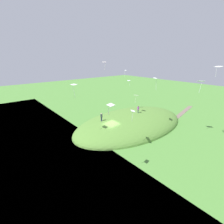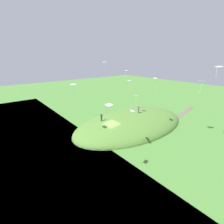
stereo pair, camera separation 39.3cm
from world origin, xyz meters
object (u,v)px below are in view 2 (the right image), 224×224
at_px(kite_2, 155,79).
at_px(kite_8, 132,112).
at_px(person_watching_kites, 139,109).
at_px(kite_11, 129,81).
at_px(kite_6, 126,71).
at_px(kite_9, 73,85).
at_px(kite_1, 137,96).
at_px(kite_10, 219,67).
at_px(person_on_hilltop, 101,116).
at_px(mooring_post, 86,132).
at_px(kite_7, 105,62).
at_px(kite_4, 201,82).
at_px(kite_5, 109,105).

distance_m(kite_2, kite_8, 9.09).
relative_size(person_watching_kites, kite_11, 1.14).
distance_m(kite_6, kite_9, 20.75).
xyz_separation_m(kite_1, kite_6, (4.05, 7.71, 4.57)).
height_order(kite_2, kite_10, kite_10).
xyz_separation_m(person_on_hilltop, mooring_post, (-3.47, 0.43, -2.62)).
height_order(kite_10, kite_11, kite_10).
bearing_deg(person_on_hilltop, kite_6, -128.54).
bearing_deg(kite_2, person_watching_kites, 76.40).
relative_size(kite_7, kite_8, 0.97).
bearing_deg(kite_7, kite_4, -68.22).
xyz_separation_m(kite_6, kite_8, (-12.91, -15.06, -4.47)).
bearing_deg(kite_6, kite_2, -111.23).
height_order(kite_2, mooring_post, kite_2).
height_order(kite_8, kite_9, kite_9).
distance_m(kite_9, mooring_post, 10.40).
height_order(kite_4, kite_7, kite_7).
height_order(person_on_hilltop, kite_9, kite_9).
relative_size(person_on_hilltop, kite_11, 1.21).
relative_size(kite_1, kite_4, 0.79).
bearing_deg(kite_2, person_on_hilltop, 138.59).
xyz_separation_m(kite_2, kite_4, (5.11, -5.95, -0.31)).
bearing_deg(kite_9, kite_6, 23.48).
height_order(kite_4, kite_11, kite_4).
distance_m(kite_5, kite_11, 21.54).
distance_m(person_on_hilltop, kite_2, 12.49).
height_order(kite_4, kite_6, kite_6).
bearing_deg(mooring_post, kite_5, -106.89).
bearing_deg(kite_8, kite_7, 69.08).
distance_m(kite_8, kite_11, 14.63).
bearing_deg(kite_7, kite_2, -79.70).
relative_size(kite_8, kite_10, 1.18).
distance_m(kite_1, kite_9, 15.49).
bearing_deg(kite_5, kite_6, 42.52).
height_order(kite_1, kite_5, kite_5).
relative_size(kite_5, mooring_post, 0.99).
xyz_separation_m(kite_4, mooring_post, (-16.14, 13.04, -9.70)).
bearing_deg(kite_1, kite_7, 114.57).
xyz_separation_m(kite_8, kite_11, (9.72, 10.61, 2.65)).
bearing_deg(kite_7, kite_5, -125.21).
bearing_deg(kite_5, mooring_post, 73.11).
relative_size(kite_8, kite_9, 0.87).
height_order(kite_4, kite_8, kite_4).
distance_m(person_watching_kites, kite_2, 8.52).
bearing_deg(kite_8, kite_9, 132.01).
relative_size(kite_7, kite_9, 0.85).
xyz_separation_m(kite_9, kite_10, (17.26, -13.55, 2.68)).
distance_m(kite_1, kite_2, 6.88).
bearing_deg(person_on_hilltop, kite_1, -164.18).
distance_m(kite_7, kite_10, 22.04).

